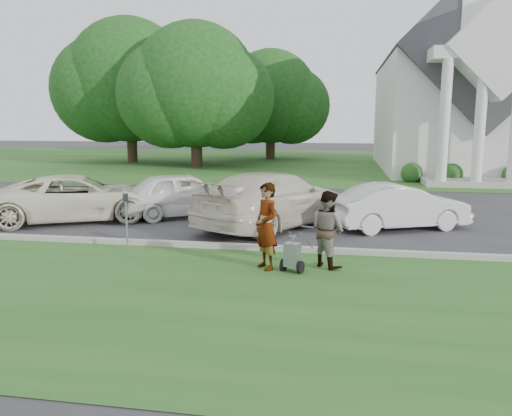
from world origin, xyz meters
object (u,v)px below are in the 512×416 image
(parking_meter_near, at_px, (126,215))
(car_c, at_px, (274,199))
(car_d, at_px, (399,207))
(church, at_px, (458,76))
(striping_cart, at_px, (292,255))
(car_a, at_px, (78,198))
(tree_back, at_px, (270,101))
(person_right, at_px, (328,229))
(tree_far, at_px, (129,86))
(car_b, at_px, (184,194))
(person_left, at_px, (266,227))
(tree_left, at_px, (195,91))

(parking_meter_near, height_order, car_c, car_c)
(car_d, bearing_deg, church, -39.25)
(striping_cart, distance_m, car_a, 8.59)
(tree_back, distance_m, person_right, 31.29)
(tree_far, xyz_separation_m, car_a, (7.53, -21.64, -4.96))
(striping_cart, distance_m, car_b, 7.08)
(person_left, xyz_separation_m, car_a, (-6.76, 4.30, -0.21))
(person_right, xyz_separation_m, car_a, (-8.06, 3.90, -0.11))
(tree_left, distance_m, car_a, 19.21)
(church, distance_m, parking_meter_near, 26.75)
(striping_cart, xyz_separation_m, person_right, (0.72, 0.54, 0.47))
(striping_cart, height_order, car_c, car_c)
(car_b, bearing_deg, car_c, -139.69)
(church, height_order, car_d, church)
(person_left, distance_m, car_c, 4.50)
(striping_cart, relative_size, car_d, 0.25)
(person_right, xyz_separation_m, car_c, (-1.73, 4.08, -0.01))
(tree_back, bearing_deg, car_a, -95.29)
(parking_meter_near, distance_m, car_c, 4.80)
(car_b, bearing_deg, person_right, -167.40)
(person_left, xyz_separation_m, car_b, (-3.62, 5.55, -0.19))
(striping_cart, xyz_separation_m, car_d, (2.71, 4.85, 0.30))
(church, height_order, parking_meter_near, church)
(tree_back, bearing_deg, person_left, -82.10)
(parking_meter_near, distance_m, car_d, 7.88)
(tree_back, distance_m, striping_cart, 31.76)
(parking_meter_near, height_order, car_b, car_b)
(car_a, distance_m, car_b, 3.38)
(tree_far, xyz_separation_m, person_right, (15.59, -25.54, -4.85))
(tree_far, bearing_deg, tree_back, 26.56)
(tree_far, xyz_separation_m, car_d, (17.59, -21.23, -5.02))
(car_c, bearing_deg, church, -85.27)
(tree_far, xyz_separation_m, parking_meter_near, (10.72, -25.10, -4.76))
(car_c, bearing_deg, person_right, 142.81)
(tree_left, relative_size, person_left, 5.64)
(person_left, distance_m, person_right, 1.36)
(church, distance_m, car_b, 22.85)
(car_c, distance_m, car_d, 3.74)
(tree_left, distance_m, parking_meter_near, 22.98)
(person_left, bearing_deg, car_c, 146.11)
(striping_cart, bearing_deg, car_d, 81.23)
(car_b, height_order, car_c, car_c)
(church, distance_m, tree_far, 23.09)
(tree_back, bearing_deg, tree_left, -116.57)
(tree_left, distance_m, car_d, 22.05)
(tree_left, height_order, tree_far, tree_far)
(tree_left, relative_size, car_a, 2.00)
(parking_meter_near, relative_size, car_c, 0.26)
(person_left, height_order, person_right, person_left)
(car_d, bearing_deg, person_right, 131.62)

